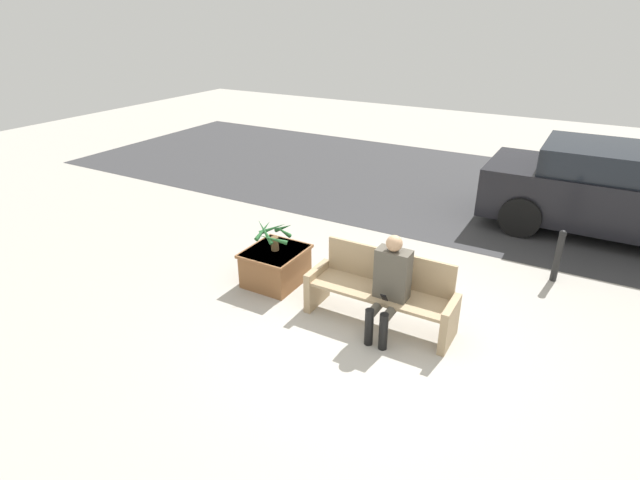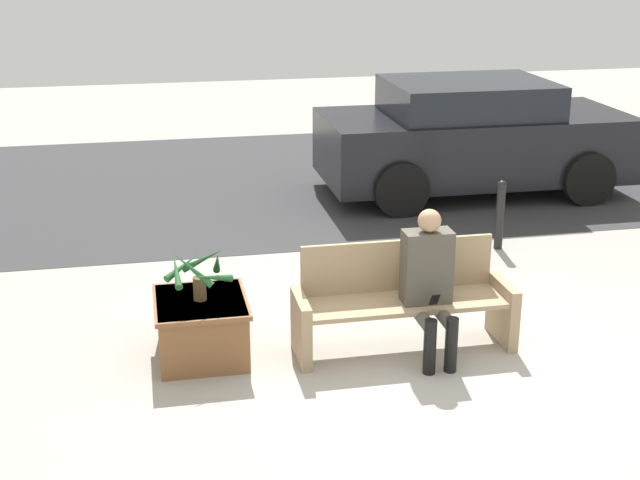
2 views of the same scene
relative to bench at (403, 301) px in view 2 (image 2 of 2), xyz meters
name	(u,v)px [view 2 (image 2 of 2)]	position (x,y,z in m)	size (l,w,h in m)	color
ground_plane	(423,364)	(0.08, -0.37, -0.42)	(30.00, 30.00, 0.00)	#ADA89E
road_surface	(298,179)	(0.08, 5.52, -0.42)	(20.00, 6.00, 0.01)	#38383A
bench	(403,301)	(0.00, 0.00, 0.00)	(1.87, 0.54, 0.90)	tan
person_seated	(429,278)	(0.17, -0.19, 0.26)	(0.41, 0.58, 1.26)	#4C473D
planter_box	(202,326)	(-1.70, 0.15, -0.15)	(0.77, 0.85, 0.51)	brown
potted_plant	(198,272)	(-1.70, 0.15, 0.34)	(0.57, 0.58, 0.47)	brown
parked_car	(472,137)	(2.28, 4.46, 0.34)	(4.07, 1.98, 1.53)	black
bollard_post	(500,213)	(1.78, 2.19, -0.01)	(0.10, 0.10, 0.79)	black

